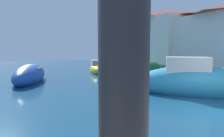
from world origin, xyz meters
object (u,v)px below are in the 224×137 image
moored_boat_3 (30,75)px  moored_boat_5 (150,68)px  moored_boat_1 (96,69)px  waterfront_building_far (161,37)px  moored_boat_2 (196,82)px  waterfront_building_annex (156,39)px

moored_boat_3 → moored_boat_5: size_ratio=1.41×
moored_boat_3 → moored_boat_5: bearing=-65.3°
moored_boat_1 → moored_boat_3: bearing=-48.7°
moored_boat_1 → waterfront_building_far: (11.19, 2.40, 3.67)m
moored_boat_2 → waterfront_building_annex: waterfront_building_annex is taller
moored_boat_2 → moored_boat_5: moored_boat_2 is taller
moored_boat_3 → waterfront_building_far: (17.66, 4.93, 3.63)m
moored_boat_1 → moored_boat_2: bearing=19.8°
moored_boat_5 → waterfront_building_far: 8.26m
waterfront_building_far → moored_boat_3: bearing=-164.4°
moored_boat_3 → waterfront_building_far: 18.69m
moored_boat_3 → moored_boat_5: (11.71, 0.55, -0.06)m
moored_boat_1 → moored_boat_5: 5.61m
moored_boat_2 → waterfront_building_annex: bearing=98.8°
moored_boat_5 → waterfront_building_annex: size_ratio=0.57×
moored_boat_1 → moored_boat_2: size_ratio=0.71×
moored_boat_2 → moored_boat_5: bearing=106.3°
moored_boat_5 → waterfront_building_far: (5.95, 4.38, 3.69)m
moored_boat_5 → waterfront_building_annex: (5.95, 5.44, 3.42)m
moored_boat_1 → moored_boat_3: size_ratio=0.73×
moored_boat_3 → waterfront_building_annex: bearing=-49.3°
moored_boat_1 → moored_boat_5: (5.25, -1.98, -0.02)m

